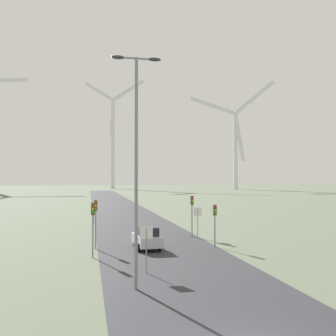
{
  "coord_description": "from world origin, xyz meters",
  "views": [
    {
      "loc": [
        -5.75,
        -12.6,
        5.86
      ],
      "look_at": [
        0.0,
        15.71,
        6.57
      ],
      "focal_mm": 42.0,
      "sensor_mm": 36.0,
      "label": 1
    }
  ],
  "objects_px": {
    "stop_sign_near": "(146,240)",
    "traffic_light_post_mid_right": "(192,207)",
    "stop_sign_far": "(198,217)",
    "traffic_light_post_near_left": "(93,217)",
    "traffic_light_post_mid_left": "(96,213)",
    "streetlamp": "(136,148)",
    "traffic_light_post_near_right": "(215,216)",
    "wind_turbine_center": "(235,140)",
    "wind_turbine_left": "(113,134)",
    "car_approaching": "(147,238)"
  },
  "relations": [
    {
      "from": "traffic_light_post_mid_right",
      "to": "stop_sign_far",
      "type": "bearing_deg",
      "value": -58.06
    },
    {
      "from": "stop_sign_far",
      "to": "traffic_light_post_near_left",
      "type": "xyz_separation_m",
      "value": [
        -10.12,
        -7.59,
        0.89
      ]
    },
    {
      "from": "stop_sign_near",
      "to": "traffic_light_post_mid_right",
      "type": "height_order",
      "value": "traffic_light_post_mid_right"
    },
    {
      "from": "stop_sign_near",
      "to": "traffic_light_post_near_left",
      "type": "relative_size",
      "value": 0.72
    },
    {
      "from": "wind_turbine_center",
      "to": "traffic_light_post_near_left",
      "type": "bearing_deg",
      "value": -114.67
    },
    {
      "from": "stop_sign_near",
      "to": "wind_turbine_left",
      "type": "relative_size",
      "value": 0.05
    },
    {
      "from": "streetlamp",
      "to": "traffic_light_post_near_left",
      "type": "height_order",
      "value": "streetlamp"
    },
    {
      "from": "car_approaching",
      "to": "wind_turbine_left",
      "type": "distance_m",
      "value": 183.68
    },
    {
      "from": "traffic_light_post_near_right",
      "to": "wind_turbine_center",
      "type": "xyz_separation_m",
      "value": [
        62.39,
        155.53,
        22.44
      ]
    },
    {
      "from": "traffic_light_post_near_left",
      "to": "car_approaching",
      "type": "height_order",
      "value": "traffic_light_post_near_left"
    },
    {
      "from": "streetlamp",
      "to": "stop_sign_far",
      "type": "bearing_deg",
      "value": 63.9
    },
    {
      "from": "traffic_light_post_mid_left",
      "to": "stop_sign_far",
      "type": "bearing_deg",
      "value": 22.32
    },
    {
      "from": "traffic_light_post_mid_left",
      "to": "wind_turbine_left",
      "type": "xyz_separation_m",
      "value": [
        12.25,
        180.52,
        26.53
      ]
    },
    {
      "from": "car_approaching",
      "to": "wind_turbine_center",
      "type": "height_order",
      "value": "wind_turbine_center"
    },
    {
      "from": "stop_sign_far",
      "to": "traffic_light_post_mid_right",
      "type": "height_order",
      "value": "traffic_light_post_mid_right"
    },
    {
      "from": "stop_sign_near",
      "to": "traffic_light_post_mid_right",
      "type": "distance_m",
      "value": 15.13
    },
    {
      "from": "stop_sign_far",
      "to": "car_approaching",
      "type": "height_order",
      "value": "stop_sign_far"
    },
    {
      "from": "stop_sign_near",
      "to": "traffic_light_post_mid_left",
      "type": "relative_size",
      "value": 0.72
    },
    {
      "from": "stop_sign_far",
      "to": "car_approaching",
      "type": "distance_m",
      "value": 7.54
    },
    {
      "from": "stop_sign_far",
      "to": "car_approaching",
      "type": "bearing_deg",
      "value": -139.95
    },
    {
      "from": "stop_sign_far",
      "to": "traffic_light_post_near_left",
      "type": "distance_m",
      "value": 12.68
    },
    {
      "from": "stop_sign_near",
      "to": "wind_turbine_center",
      "type": "bearing_deg",
      "value": 66.98
    },
    {
      "from": "traffic_light_post_mid_right",
      "to": "wind_turbine_center",
      "type": "bearing_deg",
      "value": 67.23
    },
    {
      "from": "car_approaching",
      "to": "wind_turbine_left",
      "type": "relative_size",
      "value": 0.07
    },
    {
      "from": "traffic_light_post_near_right",
      "to": "traffic_light_post_mid_left",
      "type": "distance_m",
      "value": 9.96
    },
    {
      "from": "traffic_light_post_near_right",
      "to": "traffic_light_post_mid_right",
      "type": "height_order",
      "value": "traffic_light_post_mid_right"
    },
    {
      "from": "wind_turbine_center",
      "to": "streetlamp",
      "type": "bearing_deg",
      "value": -112.91
    },
    {
      "from": "streetlamp",
      "to": "wind_turbine_left",
      "type": "height_order",
      "value": "wind_turbine_left"
    },
    {
      "from": "streetlamp",
      "to": "traffic_light_post_mid_right",
      "type": "xyz_separation_m",
      "value": [
        7.58,
        16.92,
        -4.47
      ]
    },
    {
      "from": "traffic_light_post_near_right",
      "to": "traffic_light_post_mid_right",
      "type": "relative_size",
      "value": 0.88
    },
    {
      "from": "streetlamp",
      "to": "stop_sign_near",
      "type": "bearing_deg",
      "value": 72.73
    },
    {
      "from": "stop_sign_far",
      "to": "traffic_light_post_near_right",
      "type": "xyz_separation_m",
      "value": [
        0.03,
        -5.22,
        0.56
      ]
    },
    {
      "from": "stop_sign_far",
      "to": "traffic_light_post_near_right",
      "type": "height_order",
      "value": "traffic_light_post_near_right"
    },
    {
      "from": "stop_sign_near",
      "to": "car_approaching",
      "type": "relative_size",
      "value": 0.69
    },
    {
      "from": "traffic_light_post_near_left",
      "to": "wind_turbine_center",
      "type": "bearing_deg",
      "value": 65.33
    },
    {
      "from": "traffic_light_post_near_right",
      "to": "traffic_light_post_mid_right",
      "type": "xyz_separation_m",
      "value": [
        -0.43,
        5.86,
        0.35
      ]
    },
    {
      "from": "wind_turbine_left",
      "to": "wind_turbine_center",
      "type": "relative_size",
      "value": 1.09
    },
    {
      "from": "traffic_light_post_near_left",
      "to": "traffic_light_post_mid_right",
      "type": "relative_size",
      "value": 0.99
    },
    {
      "from": "streetlamp",
      "to": "wind_turbine_left",
      "type": "distance_m",
      "value": 194.29
    },
    {
      "from": "traffic_light_post_near_left",
      "to": "traffic_light_post_mid_left",
      "type": "distance_m",
      "value": 3.55
    },
    {
      "from": "traffic_light_post_mid_right",
      "to": "wind_turbine_center",
      "type": "relative_size",
      "value": 0.07
    },
    {
      "from": "stop_sign_far",
      "to": "stop_sign_near",
      "type": "bearing_deg",
      "value": -118.17
    },
    {
      "from": "wind_turbine_left",
      "to": "traffic_light_post_mid_right",
      "type": "bearing_deg",
      "value": -90.91
    },
    {
      "from": "car_approaching",
      "to": "wind_turbine_center",
      "type": "xyz_separation_m",
      "value": [
        68.13,
        155.11,
        24.15
      ]
    },
    {
      "from": "traffic_light_post_near_left",
      "to": "car_approaching",
      "type": "distance_m",
      "value": 5.61
    },
    {
      "from": "stop_sign_near",
      "to": "wind_turbine_center",
      "type": "relative_size",
      "value": 0.05
    },
    {
      "from": "wind_turbine_left",
      "to": "stop_sign_near",
      "type": "bearing_deg",
      "value": -92.82
    },
    {
      "from": "streetlamp",
      "to": "traffic_light_post_mid_right",
      "type": "bearing_deg",
      "value": 65.88
    },
    {
      "from": "car_approaching",
      "to": "wind_turbine_center",
      "type": "distance_m",
      "value": 171.13
    },
    {
      "from": "wind_turbine_center",
      "to": "traffic_light_post_near_right",
      "type": "bearing_deg",
      "value": -111.86
    }
  ]
}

